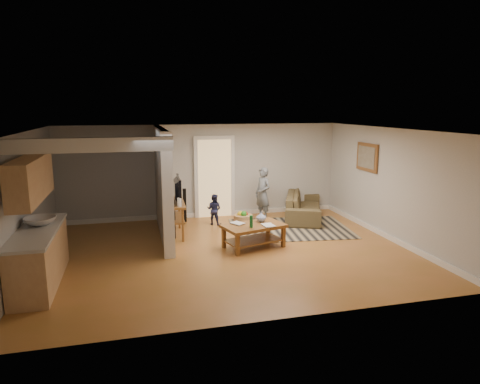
% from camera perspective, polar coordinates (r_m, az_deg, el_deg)
% --- Properties ---
extents(ground, '(7.50, 7.50, 0.00)m').
position_cam_1_polar(ground, '(8.97, -1.66, -7.93)').
color(ground, olive).
rests_on(ground, ground).
extents(room_shell, '(7.54, 6.02, 2.52)m').
position_cam_1_polar(room_shell, '(8.86, -9.06, 1.43)').
color(room_shell, '#AEABA6').
rests_on(room_shell, ground).
extents(area_rug, '(3.09, 2.42, 0.01)m').
position_cam_1_polar(area_rug, '(10.66, 6.68, -4.83)').
color(area_rug, black).
rests_on(area_rug, ground).
extents(sofa, '(1.71, 2.44, 0.66)m').
position_cam_1_polar(sofa, '(11.75, 8.44, -3.39)').
color(sofa, '#4D4626').
rests_on(sofa, ground).
extents(coffee_table, '(1.43, 1.05, 0.75)m').
position_cam_1_polar(coffee_table, '(9.14, 1.90, -5.01)').
color(coffee_table, brown).
rests_on(coffee_table, ground).
extents(tv_console, '(0.52, 1.28, 1.09)m').
position_cam_1_polar(tv_console, '(10.00, -8.74, -1.73)').
color(tv_console, brown).
rests_on(tv_console, ground).
extents(speaker_left, '(0.10, 0.10, 0.90)m').
position_cam_1_polar(speaker_left, '(9.83, -8.92, -3.58)').
color(speaker_left, black).
rests_on(speaker_left, ground).
extents(speaker_right, '(0.09, 0.09, 0.88)m').
position_cam_1_polar(speaker_right, '(11.21, -7.39, -1.76)').
color(speaker_right, black).
rests_on(speaker_right, ground).
extents(toy_basket, '(0.48, 0.48, 0.43)m').
position_cam_1_polar(toy_basket, '(10.67, 0.43, -3.78)').
color(toy_basket, '#A57247').
rests_on(toy_basket, ground).
extents(child, '(0.50, 0.60, 1.41)m').
position_cam_1_polar(child, '(11.40, 3.02, -3.73)').
color(child, slate).
rests_on(child, ground).
extents(toddler, '(0.49, 0.46, 0.79)m').
position_cam_1_polar(toddler, '(10.97, -3.45, -4.34)').
color(toddler, '#222446').
rests_on(toddler, ground).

